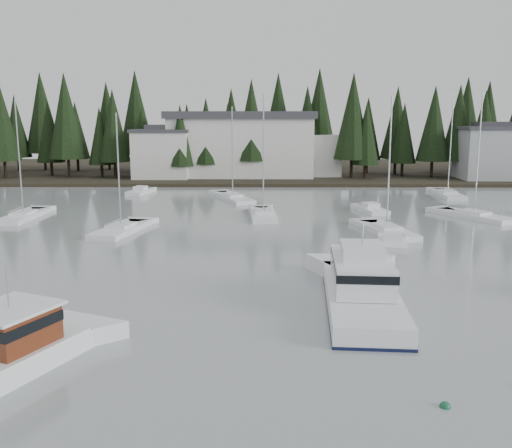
# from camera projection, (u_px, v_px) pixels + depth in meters

# --- Properties ---
(far_shore_land) EXTENTS (240.00, 54.00, 1.00)m
(far_shore_land) POSITION_uv_depth(u_px,v_px,m) (269.00, 171.00, 112.72)
(far_shore_land) COLOR black
(far_shore_land) RESTS_ON ground
(conifer_treeline) EXTENTS (200.00, 22.00, 20.00)m
(conifer_treeline) POSITION_uv_depth(u_px,v_px,m) (270.00, 177.00, 101.90)
(conifer_treeline) COLOR black
(conifer_treeline) RESTS_ON ground
(house_west) EXTENTS (9.54, 7.42, 8.75)m
(house_west) POSITION_uv_depth(u_px,v_px,m) (162.00, 153.00, 94.32)
(house_west) COLOR silver
(house_west) RESTS_ON ground
(house_east_a) EXTENTS (10.60, 8.48, 9.25)m
(house_east_a) POSITION_uv_depth(u_px,v_px,m) (491.00, 152.00, 92.84)
(house_east_a) COLOR #999EA0
(house_east_a) RESTS_ON ground
(harbor_inn) EXTENTS (29.50, 11.50, 10.90)m
(harbor_inn) POSITION_uv_depth(u_px,v_px,m) (253.00, 145.00, 97.28)
(harbor_inn) COLOR silver
(harbor_inn) RESTS_ON ground
(cabin_cruiser_center) EXTENTS (4.71, 12.53, 5.28)m
(cabin_cruiser_center) POSITION_uv_depth(u_px,v_px,m) (361.00, 292.00, 31.59)
(cabin_cruiser_center) COLOR white
(cabin_cruiser_center) RESTS_ON ground
(sailboat_0) EXTENTS (2.99, 9.30, 13.87)m
(sailboat_0) POSITION_uv_depth(u_px,v_px,m) (448.00, 195.00, 76.63)
(sailboat_0) COLOR white
(sailboat_0) RESTS_ON ground
(sailboat_1) EXTENTS (4.35, 8.69, 11.32)m
(sailboat_1) POSITION_uv_depth(u_px,v_px,m) (121.00, 231.00, 52.35)
(sailboat_1) COLOR white
(sailboat_1) RESTS_ON ground
(sailboat_5) EXTENTS (6.24, 10.81, 12.26)m
(sailboat_5) POSITION_uv_depth(u_px,v_px,m) (233.00, 199.00, 73.43)
(sailboat_5) COLOR white
(sailboat_5) RESTS_ON ground
(sailboat_6) EXTENTS (2.98, 8.72, 13.29)m
(sailboat_6) POSITION_uv_depth(u_px,v_px,m) (263.00, 216.00, 60.35)
(sailboat_6) COLOR white
(sailboat_6) RESTS_ON ground
(sailboat_7) EXTENTS (4.54, 8.92, 12.73)m
(sailboat_7) POSITION_uv_depth(u_px,v_px,m) (386.00, 232.00, 51.83)
(sailboat_7) COLOR white
(sailboat_7) RESTS_ON ground
(sailboat_8) EXTENTS (6.62, 9.00, 13.55)m
(sailboat_8) POSITION_uv_depth(u_px,v_px,m) (474.00, 217.00, 59.71)
(sailboat_8) COLOR white
(sailboat_8) RESTS_ON ground
(sailboat_9) EXTENTS (2.62, 8.97, 12.71)m
(sailboat_9) POSITION_uv_depth(u_px,v_px,m) (24.00, 218.00, 59.53)
(sailboat_9) COLOR white
(sailboat_9) RESTS_ON ground
(runabout_1) EXTENTS (3.26, 6.11, 1.42)m
(runabout_1) POSITION_uv_depth(u_px,v_px,m) (392.00, 244.00, 46.71)
(runabout_1) COLOR white
(runabout_1) RESTS_ON ground
(runabout_3) EXTENTS (3.24, 6.00, 1.42)m
(runabout_3) POSITION_uv_depth(u_px,v_px,m) (141.00, 193.00, 79.14)
(runabout_3) COLOR white
(runabout_3) RESTS_ON ground
(runabout_4) EXTENTS (3.45, 5.97, 1.42)m
(runabout_4) POSITION_uv_depth(u_px,v_px,m) (370.00, 211.00, 63.60)
(runabout_4) COLOR white
(runabout_4) RESTS_ON ground
(mooring_buoy_green) EXTENTS (0.41, 0.41, 0.41)m
(mooring_buoy_green) POSITION_uv_depth(u_px,v_px,m) (445.00, 407.00, 20.63)
(mooring_buoy_green) COLOR #145933
(mooring_buoy_green) RESTS_ON ground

